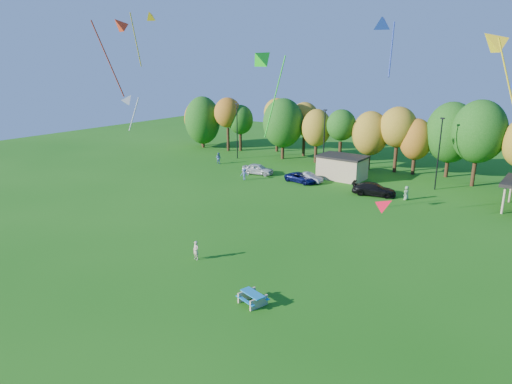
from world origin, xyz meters
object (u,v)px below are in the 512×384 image
Objects in this scene: kite_flyer at (196,250)px; car_a at (258,169)px; picnic_table at (253,297)px; car_c at (301,178)px; car_d at (374,189)px; car_b at (309,178)px.

kite_flyer is 29.54m from car_a.
car_a reaches higher than picnic_table.
kite_flyer reaches higher than picnic_table.
car_c is 10.24m from car_d.
car_a is 0.98× the size of car_c.
car_a is (-20.93, 29.50, 0.30)m from picnic_table.
kite_flyer reaches higher than car_b.
car_c is (7.33, -0.21, -0.13)m from car_a.
kite_flyer is (-7.99, 2.94, 0.34)m from picnic_table.
car_c reaches higher than picnic_table.
car_b is (8.07, 0.53, -0.14)m from car_a.
car_d is (17.56, -0.22, -0.01)m from car_a.
car_d is (9.49, -0.75, 0.13)m from car_b.
car_a reaches higher than car_c.
picnic_table is at bearing -148.27° from car_c.
car_a is 8.09m from car_b.
picnic_table is at bearing -157.45° from car_a.
kite_flyer is 0.36× the size of car_a.
car_a is at bearing 95.01° from car_b.
car_c is (-0.75, -0.74, 0.01)m from car_b.
car_d is at bearing -93.23° from car_b.
car_d is at bearing 111.69° from picnic_table.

